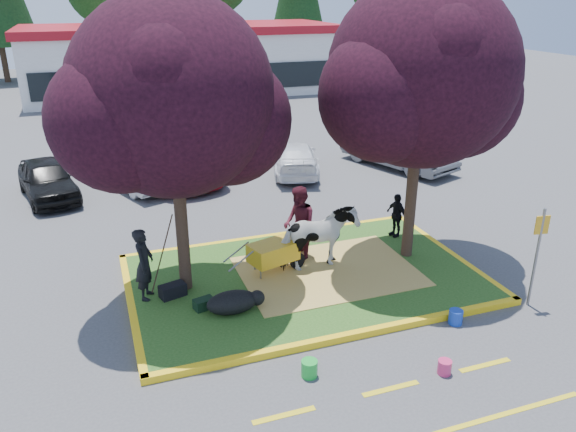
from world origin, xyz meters
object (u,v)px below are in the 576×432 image
object	(u,v)px
handler	(144,264)
bucket_blue	(456,317)
wheelbarrow	(274,252)
bucket_green	(309,368)
bucket_pink	(444,367)
sign_post	(538,248)
calf	(232,302)
cow	(318,239)
car_silver	(133,166)
car_black	(47,179)

from	to	relation	value
handler	bucket_blue	distance (m)	6.78
handler	wheelbarrow	size ratio (longest dim) A/B	0.81
bucket_green	bucket_blue	xyz separation A→B (m)	(3.54, 0.58, -0.00)
handler	wheelbarrow	world-z (taller)	handler
bucket_pink	bucket_blue	xyz separation A→B (m)	(1.18, 1.34, 0.02)
sign_post	bucket_pink	bearing A→B (deg)	-147.93
calf	bucket_green	world-z (taller)	calf
bucket_blue	bucket_pink	bearing A→B (deg)	-131.31
cow	bucket_blue	size ratio (longest dim) A/B	6.04
sign_post	car_silver	xyz separation A→B (m)	(-7.51, 11.42, -0.70)
cow	wheelbarrow	size ratio (longest dim) A/B	0.93
sign_post	car_black	xyz separation A→B (m)	(-10.33, 11.06, -0.75)
cow	bucket_blue	world-z (taller)	cow
calf	car_black	xyz separation A→B (m)	(-3.97, 9.39, 0.27)
bucket_blue	cow	bearing A→B (deg)	121.76
car_black	bucket_pink	bearing A→B (deg)	-72.40
calf	wheelbarrow	world-z (taller)	wheelbarrow
calf	car_silver	xyz separation A→B (m)	(-1.15, 9.75, 0.32)
bucket_green	bucket_pink	distance (m)	2.48
car_silver	sign_post	bearing A→B (deg)	102.05
handler	car_black	xyz separation A→B (m)	(-2.33, 8.13, -0.32)
bucket_green	car_silver	bearing A→B (deg)	99.29
wheelbarrow	bucket_blue	xyz separation A→B (m)	(2.97, -3.22, -0.53)
cow	car_black	world-z (taller)	cow
calf	wheelbarrow	distance (m)	2.04
handler	bucket_green	bearing A→B (deg)	-125.90
car_silver	bucket_green	bearing A→B (deg)	78.02
calf	bucket_blue	bearing A→B (deg)	1.73
cow	wheelbarrow	xyz separation A→B (m)	(-1.07, 0.17, -0.27)
calf	wheelbarrow	bearing A→B (deg)	69.63
bucket_blue	bucket_green	bearing A→B (deg)	-170.67
sign_post	car_black	world-z (taller)	sign_post
calf	sign_post	distance (m)	6.65
bucket_green	car_silver	world-z (taller)	car_silver
calf	handler	size ratio (longest dim) A/B	0.67
wheelbarrow	cow	bearing A→B (deg)	-25.57
wheelbarrow	car_silver	world-z (taller)	car_silver
car_black	calf	bearing A→B (deg)	-79.28
handler	car_silver	xyz separation A→B (m)	(0.49, 8.49, -0.27)
cow	bucket_green	distance (m)	4.07
bucket_green	sign_post	bearing A→B (deg)	7.03
handler	car_silver	bearing A→B (deg)	16.38
calf	bucket_blue	world-z (taller)	calf
handler	sign_post	bearing A→B (deg)	-90.42
cow	wheelbarrow	bearing A→B (deg)	77.14
bucket_blue	car_silver	size ratio (longest dim) A/B	0.07
calf	sign_post	size ratio (longest dim) A/B	0.48
calf	bucket_pink	bearing A→B (deg)	-20.51
cow	bucket_pink	distance (m)	4.53
bucket_green	car_black	bearing A→B (deg)	112.26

